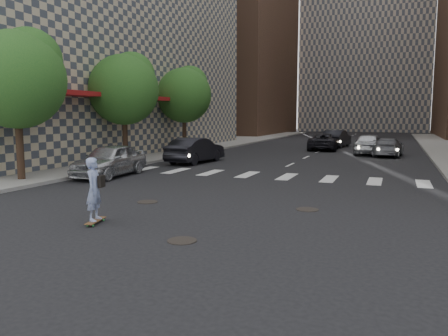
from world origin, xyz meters
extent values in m
plane|color=black|center=(0.00, 0.00, 0.00)|extent=(160.00, 160.00, 0.00)
cube|color=gray|center=(-14.50, 20.00, 0.07)|extent=(13.00, 80.00, 0.15)
cube|color=black|center=(-11.20, 10.00, 2.00)|extent=(0.30, 14.00, 4.00)
cube|color=maroon|center=(-10.40, 10.00, 4.10)|extent=(1.60, 14.00, 0.25)
cube|color=brown|center=(-20.00, 55.00, 20.00)|extent=(18.00, 24.00, 40.00)
cube|color=#ADA08E|center=(0.00, 78.00, 24.00)|extent=(22.00, 20.00, 48.00)
cylinder|color=#382619|center=(-9.50, 3.00, 1.55)|extent=(0.32, 0.32, 2.80)
sphere|color=#1A4F1E|center=(-9.50, 3.00, 4.45)|extent=(4.20, 4.20, 4.20)
sphere|color=#1A4F1E|center=(-9.30, 3.60, 5.35)|extent=(2.80, 2.80, 2.80)
cylinder|color=#382619|center=(-9.50, 11.00, 1.55)|extent=(0.32, 0.32, 2.80)
sphere|color=#1A4F1E|center=(-9.50, 11.00, 4.45)|extent=(4.20, 4.20, 4.20)
sphere|color=#1A4F1E|center=(-9.30, 11.60, 5.35)|extent=(2.80, 2.80, 2.80)
cylinder|color=#382619|center=(-9.50, 19.00, 1.55)|extent=(0.32, 0.32, 2.80)
sphere|color=#1A4F1E|center=(-9.50, 19.00, 4.45)|extent=(4.20, 4.20, 4.20)
sphere|color=#1A4F1E|center=(-9.30, 19.60, 5.35)|extent=(2.80, 2.80, 2.80)
cylinder|color=black|center=(1.20, -2.50, 0.01)|extent=(0.70, 0.70, 0.02)
cylinder|color=black|center=(-2.00, 1.20, 0.01)|extent=(0.70, 0.70, 0.02)
cylinder|color=black|center=(3.30, 2.00, 0.01)|extent=(0.70, 0.70, 0.02)
cube|color=brown|center=(-1.75, -1.88, 0.09)|extent=(0.42, 0.94, 0.02)
cylinder|color=green|center=(-1.76, -2.22, 0.03)|extent=(0.04, 0.07, 0.06)
cylinder|color=green|center=(-1.60, -2.18, 0.03)|extent=(0.04, 0.07, 0.06)
cylinder|color=green|center=(-1.90, -1.58, 0.03)|extent=(0.04, 0.07, 0.06)
cylinder|color=green|center=(-1.74, -1.55, 0.03)|extent=(0.04, 0.07, 0.06)
imported|color=#94A7D8|center=(-1.75, -1.88, 0.96)|extent=(0.54, 0.70, 1.72)
cube|color=black|center=(-1.58, -1.79, 1.17)|extent=(0.16, 0.30, 0.33)
imported|color=#B5B8BC|center=(-7.00, 5.99, 0.79)|extent=(2.15, 4.73, 1.58)
imported|color=black|center=(-5.73, 13.00, 0.78)|extent=(2.10, 4.89, 1.57)
imported|color=slate|center=(5.32, 22.00, 0.66)|extent=(2.22, 4.67, 1.31)
imported|color=black|center=(0.14, 25.91, 0.70)|extent=(2.69, 5.22, 1.41)
imported|color=#B1B3B8|center=(3.97, 22.95, 0.80)|extent=(2.19, 4.81, 1.60)
imported|color=black|center=(0.69, 29.83, 0.79)|extent=(2.28, 4.99, 1.59)
camera|label=1|loc=(5.78, -11.44, 2.95)|focal=35.00mm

